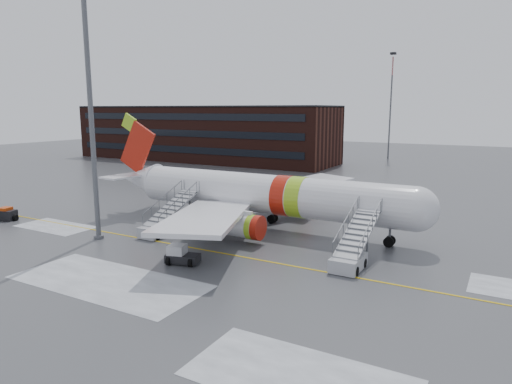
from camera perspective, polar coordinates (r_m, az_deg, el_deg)
The scene contains 9 objects.
ground at distance 37.19m, azimuth 0.05°, elevation -7.87°, with size 260.00×260.00×0.00m, color #494C4F.
airliner at distance 44.74m, azimuth 0.19°, elevation -0.22°, with size 35.03×32.97×11.18m.
airstair_fwd at distance 34.98m, azimuth 11.86°, elevation -7.46°, with size 2.05×7.70×3.48m.
airstair_aft at distance 43.72m, azimuth -11.65°, elevation -3.85°, with size 2.05×7.70×3.48m.
pushback_tug at distance 35.59m, azimuth -9.38°, elevation -7.80°, with size 2.76×2.34×1.43m.
baggage_tractor at distance 55.15m, azimuth -28.79°, elevation -2.50°, with size 2.79×1.73×1.38m.
light_mast_near at distance 42.69m, azimuth -20.23°, elevation 13.90°, with size 1.20×1.20×28.69m.
terminal_building at distance 106.15m, azimuth -6.74°, elevation 7.35°, with size 62.00×16.11×12.30m.
light_mast_far_n at distance 111.75m, azimuth 16.51°, elevation 11.07°, with size 1.20×1.20×24.25m.
Camera 1 is at (17.23, -30.84, 11.63)m, focal length 32.00 mm.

